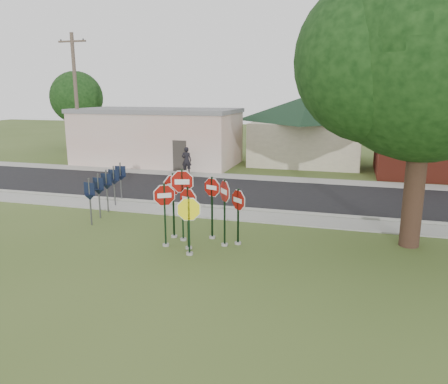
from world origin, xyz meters
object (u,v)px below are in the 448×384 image
(stop_sign_left, at_px, (165,206))
(pedestrian, at_px, (187,160))
(utility_pole_near, at_px, (76,98))
(oak_tree, at_px, (428,51))
(stop_sign_yellow, at_px, (189,218))
(stop_sign_center, at_px, (188,210))

(stop_sign_left, bearing_deg, pedestrian, 107.69)
(pedestrian, bearing_deg, stop_sign_left, 101.07)
(utility_pole_near, bearing_deg, oak_tree, -28.55)
(stop_sign_left, xyz_separation_m, oak_tree, (8.48, 2.49, 5.28))
(oak_tree, height_order, utility_pole_near, oak_tree)
(oak_tree, bearing_deg, stop_sign_yellow, -157.38)
(stop_sign_left, height_order, utility_pole_near, utility_pole_near)
(stop_sign_left, bearing_deg, stop_sign_center, -2.90)
(stop_sign_left, relative_size, pedestrian, 1.34)
(pedestrian, bearing_deg, oak_tree, 133.09)
(stop_sign_center, bearing_deg, oak_tree, 18.52)
(stop_sign_center, relative_size, stop_sign_left, 0.98)
(utility_pole_near, xyz_separation_m, pedestrian, (8.78, -0.92, -4.00))
(oak_tree, bearing_deg, utility_pole_near, 151.45)
(stop_sign_left, distance_m, pedestrian, 13.94)
(stop_sign_center, xyz_separation_m, pedestrian, (-5.14, 13.32, -0.48))
(stop_sign_center, xyz_separation_m, oak_tree, (7.58, 2.54, 5.32))
(utility_pole_near, relative_size, pedestrian, 5.24)
(oak_tree, bearing_deg, stop_sign_center, -161.48)
(pedestrian, bearing_deg, stop_sign_yellow, 104.56)
(stop_sign_center, relative_size, oak_tree, 0.22)
(stop_sign_yellow, relative_size, oak_tree, 0.20)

